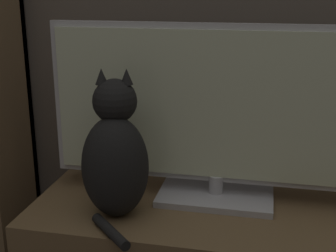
{
  "coord_description": "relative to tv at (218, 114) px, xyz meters",
  "views": [
    {
      "loc": [
        0.12,
        -0.36,
        1.09
      ],
      "look_at": [
        -0.15,
        0.9,
        0.69
      ],
      "focal_mm": 50.0,
      "sensor_mm": 36.0,
      "label": 1
    }
  ],
  "objects": [
    {
      "name": "tv",
      "position": [
        0.0,
        0.0,
        0.0
      ],
      "size": [
        1.04,
        0.21,
        0.54
      ],
      "color": "#B7B7BC",
      "rests_on": "tv_stand"
    },
    {
      "name": "cat",
      "position": [
        -0.27,
        -0.16,
        -0.1
      ],
      "size": [
        0.22,
        0.3,
        0.43
      ],
      "rotation": [
        0.0,
        0.0,
        0.18
      ],
      "color": "black",
      "rests_on": "tv_stand"
    }
  ]
}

